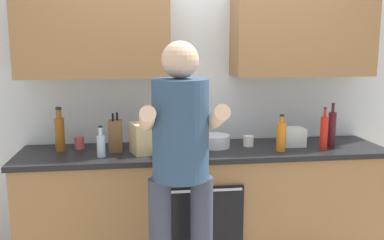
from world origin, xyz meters
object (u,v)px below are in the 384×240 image
(grocery_bag_bread, at_px, (147,138))
(cup_coffee, at_px, (248,141))
(bottle_water, at_px, (101,145))
(knife_block, at_px, (116,136))
(mixing_bowl, at_px, (215,141))
(bottle_wine, at_px, (332,129))
(person_standing, at_px, (181,159))
(bottle_hotsauce, at_px, (324,132))
(bottle_syrup, at_px, (60,132))
(cup_stoneware, at_px, (174,150))
(bottle_juice, at_px, (281,136))
(cup_ceramic, at_px, (79,143))
(grocery_bag_produce, at_px, (292,137))

(grocery_bag_bread, bearing_deg, cup_coffee, 7.57)
(grocery_bag_bread, bearing_deg, bottle_water, -168.15)
(cup_coffee, bearing_deg, knife_block, -179.33)
(mixing_bowl, bearing_deg, bottle_wine, -6.14)
(person_standing, bearing_deg, grocery_bag_bread, 105.48)
(person_standing, xyz_separation_m, bottle_wine, (1.28, 0.66, 0.02))
(bottle_wine, distance_m, knife_block, 1.70)
(person_standing, relative_size, bottle_hotsauce, 5.19)
(person_standing, relative_size, mixing_bowl, 7.53)
(person_standing, bearing_deg, bottle_wine, 27.31)
(person_standing, distance_m, bottle_hotsauce, 1.31)
(bottle_wine, height_order, bottle_syrup, bottle_wine)
(cup_stoneware, bearing_deg, bottle_wine, 5.69)
(cup_stoneware, bearing_deg, bottle_hotsauce, 2.01)
(knife_block, bearing_deg, cup_coffee, 0.67)
(bottle_juice, xyz_separation_m, cup_coffee, (-0.20, 0.19, -0.07))
(mixing_bowl, bearing_deg, bottle_juice, -21.43)
(bottle_water, relative_size, knife_block, 0.78)
(cup_coffee, bearing_deg, cup_ceramic, 175.85)
(bottle_hotsauce, bearing_deg, cup_ceramic, 171.43)
(bottle_wine, height_order, cup_coffee, bottle_wine)
(bottle_juice, relative_size, mixing_bowl, 1.24)
(bottle_syrup, bearing_deg, cup_coffee, -1.81)
(mixing_bowl, bearing_deg, bottle_hotsauce, -12.78)
(person_standing, xyz_separation_m, grocery_bag_bread, (-0.18, 0.65, -0.01))
(cup_stoneware, height_order, knife_block, knife_block)
(bottle_wine, height_order, bottle_hotsauce, bottle_wine)
(cup_coffee, distance_m, knife_block, 1.05)
(mixing_bowl, distance_m, knife_block, 0.78)
(bottle_syrup, distance_m, knife_block, 0.43)
(knife_block, bearing_deg, bottle_syrup, 172.08)
(bottle_hotsauce, bearing_deg, bottle_juice, -179.87)
(cup_stoneware, xyz_separation_m, grocery_bag_produce, (0.97, 0.19, 0.03))
(cup_coffee, height_order, grocery_bag_bread, grocery_bag_bread)
(bottle_syrup, distance_m, bottle_hotsauce, 2.03)
(bottle_juice, distance_m, grocery_bag_bread, 1.02)
(bottle_wine, distance_m, bottle_syrup, 2.12)
(person_standing, distance_m, bottle_juice, 1.01)
(grocery_bag_produce, bearing_deg, bottle_hotsauce, -37.35)
(bottle_syrup, distance_m, grocery_bag_bread, 0.68)
(cup_coffee, bearing_deg, grocery_bag_produce, -5.66)
(person_standing, height_order, bottle_juice, person_standing)
(bottle_juice, xyz_separation_m, bottle_wine, (0.45, 0.09, 0.03))
(bottle_syrup, distance_m, grocery_bag_produce, 1.82)
(cup_ceramic, bearing_deg, grocery_bag_bread, -21.36)
(bottle_juice, xyz_separation_m, knife_block, (-1.25, 0.18, 0.00))
(bottle_wine, distance_m, bottle_water, 1.80)
(cup_ceramic, bearing_deg, cup_stoneware, -24.55)
(cup_ceramic, height_order, grocery_bag_bread, grocery_bag_bread)
(bottle_syrup, xyz_separation_m, cup_coffee, (1.47, -0.05, -0.10))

